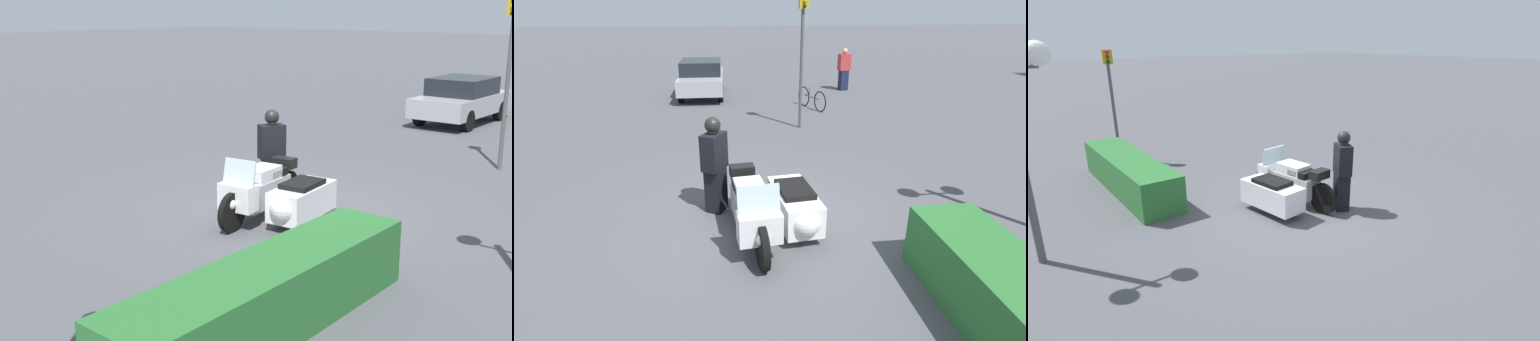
{
  "view_description": "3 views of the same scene",
  "coord_description": "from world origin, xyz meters",
  "views": [
    {
      "loc": [
        8.72,
        6.58,
        3.53
      ],
      "look_at": [
        1.39,
        0.44,
        1.09
      ],
      "focal_mm": 45.0,
      "sensor_mm": 36.0,
      "label": 1
    },
    {
      "loc": [
        6.08,
        -0.47,
        3.37
      ],
      "look_at": [
        0.36,
        0.22,
        1.02
      ],
      "focal_mm": 28.0,
      "sensor_mm": 36.0,
      "label": 2
    },
    {
      "loc": [
        -5.83,
        5.19,
        3.47
      ],
      "look_at": [
        -0.06,
        0.65,
        1.06
      ],
      "focal_mm": 28.0,
      "sensor_mm": 36.0,
      "label": 3
    }
  ],
  "objects": [
    {
      "name": "traffic_light_far",
      "position": [
        -5.43,
        1.83,
        2.44
      ],
      "size": [
        0.23,
        0.27,
        3.75
      ],
      "rotation": [
        0.0,
        0.0,
        0.11
      ],
      "color": "#4C4C4C",
      "rests_on": "ground"
    },
    {
      "name": "ground_plane",
      "position": [
        0.0,
        0.0,
        0.0
      ],
      "size": [
        160.0,
        160.0,
        0.0
      ],
      "primitive_type": "plane",
      "color": "#4C4C51"
    },
    {
      "name": "police_motorcycle",
      "position": [
        0.58,
        0.27,
        0.47
      ],
      "size": [
        2.37,
        1.39,
        1.16
      ],
      "rotation": [
        0.0,
        0.0,
        0.11
      ],
      "color": "black",
      "rests_on": "ground"
    },
    {
      "name": "hedge_bush_curbside",
      "position": [
        3.62,
        2.5,
        0.42
      ],
      "size": [
        4.36,
        0.92,
        0.83
      ],
      "primitive_type": "cube",
      "color": "#28662D",
      "rests_on": "ground"
    },
    {
      "name": "officer_rider",
      "position": [
        -0.37,
        -0.65,
        0.91
      ],
      "size": [
        0.55,
        0.48,
        1.71
      ],
      "rotation": [
        0.0,
        0.0,
        -2.08
      ],
      "color": "black",
      "rests_on": "ground"
    },
    {
      "name": "parked_car_background",
      "position": [
        -10.64,
        -1.27,
        0.75
      ],
      "size": [
        4.06,
        1.75,
        1.43
      ],
      "rotation": [
        0.0,
        0.0,
        3.13
      ],
      "color": "#9E9EA3",
      "rests_on": "ground"
    }
  ]
}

